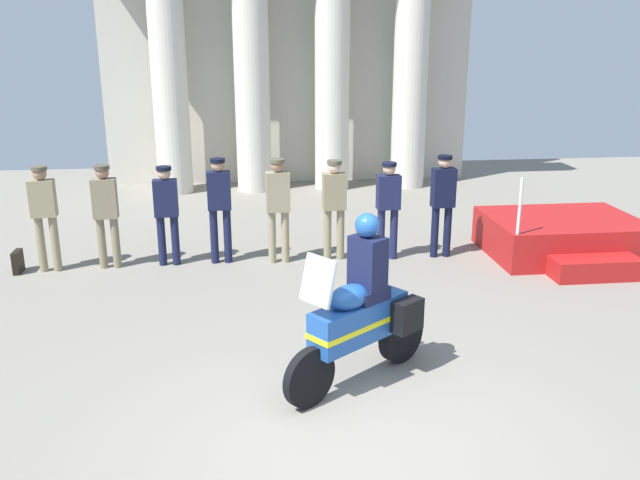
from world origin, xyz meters
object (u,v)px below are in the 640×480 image
(officer_in_row_4, at_px, (278,202))
(briefcase_on_ground, at_px, (18,262))
(officer_in_row_1, at_px, (106,208))
(officer_in_row_5, at_px, (334,202))
(reviewing_stand, at_px, (563,238))
(motorcycle_with_rider, at_px, (363,313))
(officer_in_row_7, at_px, (443,198))
(officer_in_row_3, at_px, (219,202))
(officer_in_row_2, at_px, (166,208))
(officer_in_row_6, at_px, (388,203))
(officer_in_row_0, at_px, (44,210))

(officer_in_row_4, bearing_deg, briefcase_on_ground, -1.96)
(officer_in_row_1, height_order, officer_in_row_5, officer_in_row_1)
(reviewing_stand, height_order, motorcycle_with_rider, motorcycle_with_rider)
(reviewing_stand, bearing_deg, officer_in_row_7, 174.32)
(officer_in_row_3, distance_m, motorcycle_with_rider, 4.52)
(officer_in_row_2, bearing_deg, officer_in_row_6, 175.84)
(officer_in_row_4, bearing_deg, officer_in_row_5, -178.44)
(reviewing_stand, xyz_separation_m, officer_in_row_3, (-5.81, 0.32, 0.72))
(motorcycle_with_rider, bearing_deg, officer_in_row_4, -117.62)
(reviewing_stand, xyz_separation_m, officer_in_row_0, (-8.54, 0.22, 0.69))
(briefcase_on_ground, bearing_deg, officer_in_row_0, 2.28)
(officer_in_row_5, bearing_deg, motorcycle_with_rider, 84.15)
(officer_in_row_6, bearing_deg, officer_in_row_7, 178.43)
(motorcycle_with_rider, bearing_deg, officer_in_row_7, -154.02)
(reviewing_stand, bearing_deg, officer_in_row_5, 175.74)
(officer_in_row_2, xyz_separation_m, officer_in_row_6, (3.63, -0.11, 0.01))
(reviewing_stand, relative_size, officer_in_row_0, 1.47)
(officer_in_row_3, distance_m, officer_in_row_6, 2.78)
(officer_in_row_7, xyz_separation_m, motorcycle_with_rider, (-2.08, -4.09, -0.24))
(officer_in_row_7, distance_m, motorcycle_with_rider, 4.59)
(officer_in_row_6, xyz_separation_m, officer_in_row_7, (0.93, 0.01, 0.05))
(officer_in_row_1, xyz_separation_m, officer_in_row_7, (5.52, -0.07, 0.03))
(reviewing_stand, xyz_separation_m, officer_in_row_4, (-4.86, 0.23, 0.71))
(officer_in_row_6, bearing_deg, briefcase_on_ground, -2.40)
(officer_in_row_2, bearing_deg, officer_in_row_5, 177.27)
(officer_in_row_0, bearing_deg, officer_in_row_2, -179.59)
(officer_in_row_0, distance_m, officer_in_row_4, 3.68)
(officer_in_row_0, distance_m, motorcycle_with_rider, 5.99)
(reviewing_stand, bearing_deg, officer_in_row_2, 177.34)
(motorcycle_with_rider, bearing_deg, officer_in_row_3, -105.80)
(officer_in_row_0, distance_m, briefcase_on_ground, 0.97)
(reviewing_stand, distance_m, officer_in_row_6, 3.11)
(reviewing_stand, bearing_deg, briefcase_on_ground, 178.74)
(officer_in_row_7, xyz_separation_m, briefcase_on_ground, (-6.94, -0.01, -0.85))
(officer_in_row_1, relative_size, officer_in_row_6, 1.02)
(officer_in_row_0, relative_size, officer_in_row_2, 1.04)
(officer_in_row_4, bearing_deg, officer_in_row_2, -4.95)
(officer_in_row_5, bearing_deg, briefcase_on_ground, -1.32)
(officer_in_row_0, bearing_deg, reviewing_stand, 176.17)
(officer_in_row_2, distance_m, officer_in_row_7, 4.57)
(officer_in_row_0, height_order, officer_in_row_1, officer_in_row_0)
(officer_in_row_7, bearing_deg, motorcycle_with_rider, 60.65)
(officer_in_row_6, bearing_deg, officer_in_row_5, -8.54)
(officer_in_row_0, relative_size, officer_in_row_1, 1.01)
(officer_in_row_5, relative_size, briefcase_on_ground, 4.69)
(officer_in_row_1, bearing_deg, officer_in_row_7, 176.93)
(officer_in_row_0, distance_m, officer_in_row_3, 2.73)
(officer_in_row_5, bearing_deg, officer_in_row_7, 175.02)
(officer_in_row_0, bearing_deg, officer_in_row_4, 177.78)
(officer_in_row_2, relative_size, officer_in_row_6, 0.99)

